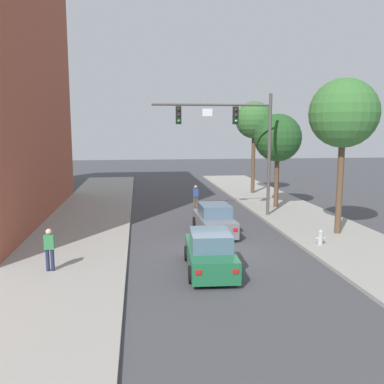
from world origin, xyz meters
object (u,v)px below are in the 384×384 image
at_px(car_following_green, 210,253).
at_px(street_tree_second, 278,138).
at_px(pedestrian_sidewalk_left_walker, 49,248).
at_px(street_tree_nearest, 344,114).
at_px(car_lead_grey, 214,220).
at_px(fire_hydrant, 320,237).
at_px(pedestrian_crossing_road, 196,196).
at_px(street_tree_third, 254,121).
at_px(traffic_signal_mast, 236,131).

bearing_deg(car_following_green, street_tree_second, 60.67).
bearing_deg(car_following_green, pedestrian_sidewalk_left_walker, 176.72).
height_order(pedestrian_sidewalk_left_walker, street_tree_nearest, street_tree_nearest).
relative_size(car_lead_grey, fire_hydrant, 5.92).
relative_size(pedestrian_crossing_road, street_tree_nearest, 0.21).
bearing_deg(street_tree_third, traffic_signal_mast, -111.92).
bearing_deg(traffic_signal_mast, fire_hydrant, -71.02).
xyz_separation_m(traffic_signal_mast, fire_hydrant, (2.41, -7.00, -4.87)).
relative_size(car_following_green, fire_hydrant, 6.00).
bearing_deg(fire_hydrant, street_tree_third, 85.48).
distance_m(car_following_green, street_tree_third, 20.63).
distance_m(car_following_green, street_tree_second, 14.41).
bearing_deg(pedestrian_sidewalk_left_walker, traffic_signal_mast, 44.31).
height_order(car_following_green, street_tree_nearest, street_tree_nearest).
relative_size(street_tree_nearest, street_tree_third, 1.02).
bearing_deg(pedestrian_sidewalk_left_walker, car_lead_grey, 36.61).
bearing_deg(car_lead_grey, car_following_green, -101.99).
xyz_separation_m(car_lead_grey, street_tree_second, (5.52, 6.22, 4.19)).
xyz_separation_m(car_lead_grey, fire_hydrant, (4.43, -3.31, -0.22)).
bearing_deg(fire_hydrant, car_lead_grey, 143.19).
bearing_deg(traffic_signal_mast, street_tree_nearest, -49.65).
distance_m(street_tree_nearest, street_tree_third, 14.18).
bearing_deg(pedestrian_sidewalk_left_walker, street_tree_third, 54.51).
relative_size(pedestrian_sidewalk_left_walker, pedestrian_crossing_road, 1.00).
relative_size(car_following_green, street_tree_second, 0.67).
relative_size(car_following_green, street_tree_nearest, 0.55).
relative_size(fire_hydrant, street_tree_second, 0.11).
xyz_separation_m(traffic_signal_mast, street_tree_nearest, (4.26, -5.01, 0.87)).
xyz_separation_m(street_tree_second, street_tree_third, (0.18, 6.61, 1.32)).
distance_m(car_lead_grey, street_tree_third, 15.09).
height_order(street_tree_nearest, street_tree_second, street_tree_nearest).
relative_size(pedestrian_crossing_road, street_tree_third, 0.21).
bearing_deg(car_following_green, car_lead_grey, 78.01).
bearing_deg(car_following_green, street_tree_nearest, 30.77).
bearing_deg(street_tree_second, traffic_signal_mast, -144.02).
bearing_deg(car_lead_grey, street_tree_second, 48.42).
relative_size(fire_hydrant, street_tree_nearest, 0.09).
bearing_deg(car_lead_grey, traffic_signal_mast, 61.24).
bearing_deg(street_tree_third, car_following_green, -110.42).
bearing_deg(street_tree_second, street_tree_nearest, -84.29).
bearing_deg(pedestrian_crossing_road, car_lead_grey, -90.04).
xyz_separation_m(car_lead_grey, street_tree_third, (5.71, 12.84, 5.51)).
distance_m(car_following_green, pedestrian_sidewalk_left_walker, 6.12).
bearing_deg(car_lead_grey, pedestrian_sidewalk_left_walker, -143.39).
height_order(pedestrian_sidewalk_left_walker, street_tree_third, street_tree_third).
height_order(car_following_green, street_tree_second, street_tree_second).
relative_size(street_tree_second, street_tree_third, 0.83).
xyz_separation_m(traffic_signal_mast, pedestrian_sidewalk_left_walker, (-9.35, -9.13, -4.31)).
distance_m(pedestrian_crossing_road, fire_hydrant, 11.37).
distance_m(traffic_signal_mast, car_lead_grey, 6.27).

